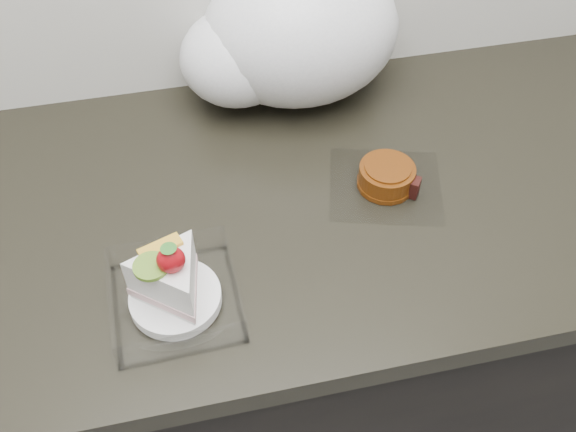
{
  "coord_description": "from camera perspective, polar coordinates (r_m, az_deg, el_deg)",
  "views": [
    {
      "loc": [
        -0.07,
        1.02,
        1.63
      ],
      "look_at": [
        0.06,
        1.61,
        0.94
      ],
      "focal_mm": 40.0,
      "sensor_mm": 36.0,
      "label": 1
    }
  ],
  "objects": [
    {
      "name": "counter",
      "position": [
        1.36,
        -3.17,
        -11.69
      ],
      "size": [
        2.04,
        0.64,
        0.9
      ],
      "color": "black",
      "rests_on": "ground"
    },
    {
      "name": "cake_tray",
      "position": [
        0.86,
        -10.16,
        -6.37
      ],
      "size": [
        0.17,
        0.17,
        0.13
      ],
      "rotation": [
        0.0,
        0.0,
        0.03
      ],
      "color": "white",
      "rests_on": "counter"
    },
    {
      "name": "mooncake_wrap",
      "position": [
        1.02,
        8.81,
        3.32
      ],
      "size": [
        0.21,
        0.2,
        0.04
      ],
      "rotation": [
        0.0,
        0.0,
        -0.1
      ],
      "color": "white",
      "rests_on": "counter"
    },
    {
      "name": "plastic_bag",
      "position": [
        1.12,
        0.04,
        15.71
      ],
      "size": [
        0.43,
        0.35,
        0.31
      ],
      "rotation": [
        0.0,
        0.0,
        0.3
      ],
      "color": "white",
      "rests_on": "counter"
    }
  ]
}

